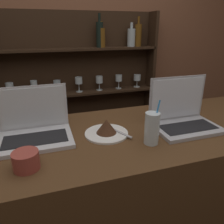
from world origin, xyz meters
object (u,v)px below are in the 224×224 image
(cake_plate, at_px, (106,129))
(laptop_near, at_px, (35,128))
(coffee_cup, at_px, (26,160))
(water_glass, at_px, (152,128))
(laptop_far, at_px, (183,116))

(cake_plate, bearing_deg, laptop_near, 167.63)
(laptop_near, xyz_separation_m, coffee_cup, (-0.03, -0.24, -0.02))
(cake_plate, bearing_deg, water_glass, -40.68)
(laptop_far, height_order, water_glass, laptop_far)
(laptop_near, xyz_separation_m, laptop_far, (0.72, -0.10, 0.01))
(laptop_near, height_order, water_glass, laptop_near)
(water_glass, bearing_deg, laptop_far, 24.94)
(laptop_far, bearing_deg, coffee_cup, -169.43)
(laptop_near, bearing_deg, coffee_cup, -97.05)
(laptop_near, xyz_separation_m, water_glass, (0.49, -0.21, 0.02))
(laptop_far, height_order, coffee_cup, laptop_far)
(water_glass, bearing_deg, cake_plate, 139.32)
(laptop_near, bearing_deg, laptop_far, -8.10)
(laptop_far, relative_size, water_glass, 1.63)
(laptop_far, bearing_deg, cake_plate, 175.42)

